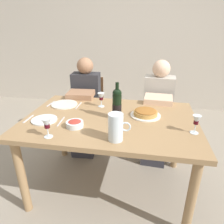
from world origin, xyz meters
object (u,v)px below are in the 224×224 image
at_px(wine_bottle, 117,104).
at_px(chair_left, 89,106).
at_px(wine_glass_right_diner, 196,121).
at_px(wine_glass_centre, 47,124).
at_px(dining_table, 110,127).
at_px(diner_left, 85,104).
at_px(diner_right, 157,109).
at_px(baked_tart, 146,113).
at_px(wine_glass_left_diner, 101,97).
at_px(chair_right, 157,110).
at_px(dinner_plate_left_setting, 64,104).
at_px(salad_bowl, 75,124).
at_px(water_pitcher, 116,129).
at_px(dinner_plate_right_setting, 44,120).

distance_m(wine_bottle, chair_left, 1.11).
height_order(wine_glass_right_diner, chair_left, wine_glass_right_diner).
bearing_deg(wine_glass_centre, dining_table, 46.11).
relative_size(diner_left, diner_right, 1.00).
bearing_deg(diner_left, baked_tart, 139.32).
bearing_deg(wine_glass_left_diner, diner_right, 34.01).
xyz_separation_m(wine_bottle, diner_right, (0.38, 0.65, -0.28)).
xyz_separation_m(wine_glass_centre, chair_right, (0.84, 1.28, -0.37)).
bearing_deg(dinner_plate_left_setting, chair_left, 84.50).
height_order(salad_bowl, dinner_plate_left_setting, salad_bowl).
height_order(baked_tart, wine_glass_right_diner, wine_glass_right_diner).
height_order(chair_left, diner_left, diner_left).
height_order(wine_bottle, diner_left, diner_left).
xyz_separation_m(baked_tart, chair_right, (0.15, 0.78, -0.29)).
bearing_deg(wine_glass_centre, diner_left, 92.99).
distance_m(water_pitcher, wine_glass_right_diner, 0.61).
height_order(dining_table, diner_right, diner_right).
bearing_deg(diner_left, chair_right, -170.07).
xyz_separation_m(dinner_plate_left_setting, chair_left, (0.06, 0.67, -0.27)).
xyz_separation_m(wine_glass_left_diner, wine_glass_centre, (-0.25, -0.65, 0.01)).
bearing_deg(wine_bottle, baked_tart, 22.40).
distance_m(salad_bowl, dinner_plate_left_setting, 0.52).
height_order(wine_glass_left_diner, diner_left, diner_left).
xyz_separation_m(salad_bowl, dinner_plate_right_setting, (-0.30, 0.07, -0.02)).
xyz_separation_m(diner_left, chair_right, (0.90, 0.22, -0.12)).
bearing_deg(chair_right, dinner_plate_right_setting, 49.53).
bearing_deg(dining_table, water_pitcher, -73.67).
relative_size(baked_tart, dinner_plate_left_setting, 1.03).
relative_size(wine_glass_centre, dinner_plate_right_setting, 0.68).
xyz_separation_m(wine_glass_centre, chair_left, (-0.07, 1.30, -0.37)).
bearing_deg(salad_bowl, wine_glass_centre, -125.87).
distance_m(dining_table, water_pitcher, 0.41).
relative_size(wine_bottle, baked_tart, 1.19).
distance_m(wine_glass_right_diner, diner_right, 0.87).
distance_m(dinner_plate_right_setting, chair_right, 1.46).
bearing_deg(dinner_plate_right_setting, chair_right, 45.65).
xyz_separation_m(wine_glass_centre, dinner_plate_right_setting, (-0.16, 0.25, -0.10)).
xyz_separation_m(salad_bowl, dinner_plate_left_setting, (-0.27, 0.44, -0.02)).
bearing_deg(water_pitcher, wine_glass_left_diner, 111.68).
xyz_separation_m(water_pitcher, wine_glass_centre, (-0.49, -0.05, 0.02)).
xyz_separation_m(dining_table, chair_right, (0.46, 0.88, -0.17)).
bearing_deg(wine_glass_right_diner, baked_tart, 145.54).
bearing_deg(wine_glass_left_diner, dinner_plate_left_setting, -176.46).
bearing_deg(chair_right, diner_left, 17.62).
relative_size(baked_tart, chair_right, 0.31).
bearing_deg(dinner_plate_left_setting, baked_tart, -8.90).
bearing_deg(dinner_plate_left_setting, diner_left, 79.85).
bearing_deg(dining_table, diner_left, 123.86).
bearing_deg(baked_tart, diner_left, 143.12).
bearing_deg(diner_right, dinner_plate_left_setting, 27.21).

